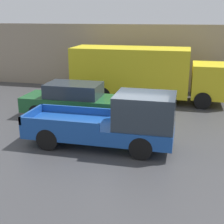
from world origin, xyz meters
TOP-DOWN VIEW (x-y plane):
  - ground_plane at (0.00, 0.00)m, footprint 60.00×60.00m
  - building_wall at (0.00, 9.96)m, footprint 28.00×0.15m
  - pickup_truck at (-0.63, -0.10)m, footprint 5.68×1.93m
  - car at (-3.55, 3.07)m, footprint 4.78×1.94m
  - delivery_truck at (-0.64, 7.09)m, footprint 8.88×2.52m

SIDE VIEW (x-z plane):
  - ground_plane at x=0.00m, z-range 0.00..0.00m
  - car at x=-3.55m, z-range 0.02..1.72m
  - pickup_truck at x=-0.63m, z-range -0.07..2.09m
  - delivery_truck at x=-0.64m, z-range 0.13..3.20m
  - building_wall at x=0.00m, z-range 0.00..4.30m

